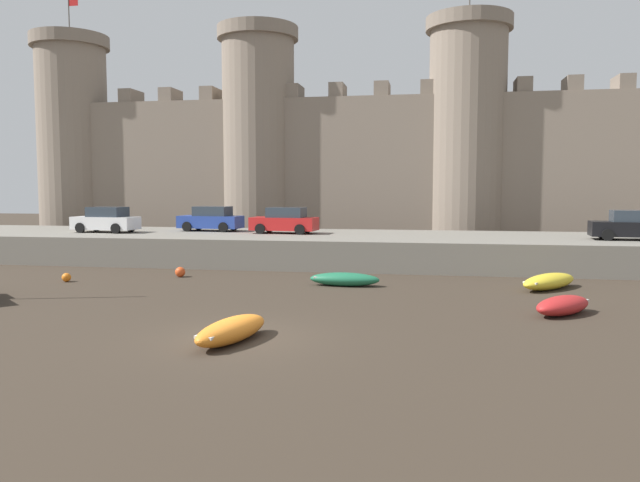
% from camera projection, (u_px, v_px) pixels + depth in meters
% --- Properties ---
extents(ground_plane, '(160.00, 160.00, 0.00)m').
position_uv_depth(ground_plane, '(239.00, 338.00, 18.73)').
color(ground_plane, '#382D23').
extents(quay_road, '(61.06, 10.00, 1.66)m').
position_uv_depth(quay_road, '(337.00, 248.00, 37.93)').
color(quay_road, slate).
rests_on(quay_road, ground).
extents(castle, '(55.48, 6.42, 20.19)m').
position_uv_depth(castle, '(360.00, 149.00, 48.74)').
color(castle, gray).
rests_on(castle, ground).
extents(rowboat_midflat_centre, '(3.23, 1.05, 0.62)m').
position_uv_depth(rowboat_midflat_centre, '(344.00, 279.00, 28.56)').
color(rowboat_midflat_centre, '#1E6B47').
rests_on(rowboat_midflat_centre, ground).
extents(rowboat_near_channel_left, '(3.28, 3.61, 0.70)m').
position_uv_depth(rowboat_near_channel_left, '(549.00, 281.00, 27.63)').
color(rowboat_near_channel_left, yellow).
rests_on(rowboat_near_channel_left, ground).
extents(rowboat_foreground_left, '(2.71, 2.86, 0.68)m').
position_uv_depth(rowboat_foreground_left, '(563.00, 305.00, 22.07)').
color(rowboat_foreground_left, red).
rests_on(rowboat_foreground_left, ground).
extents(rowboat_near_channel_right, '(1.85, 3.49, 0.72)m').
position_uv_depth(rowboat_near_channel_right, '(232.00, 330.00, 18.15)').
color(rowboat_near_channel_right, orange).
rests_on(rowboat_near_channel_right, ground).
extents(mooring_buoy_near_channel, '(0.51, 0.51, 0.51)m').
position_uv_depth(mooring_buoy_near_channel, '(180.00, 272.00, 31.42)').
color(mooring_buoy_near_channel, '#E04C1E').
rests_on(mooring_buoy_near_channel, ground).
extents(mooring_buoy_off_centre, '(0.43, 0.43, 0.43)m').
position_uv_depth(mooring_buoy_off_centre, '(66.00, 277.00, 29.81)').
color(mooring_buoy_off_centre, orange).
rests_on(mooring_buoy_off_centre, ground).
extents(car_quay_centre_east, '(4.22, 2.13, 1.62)m').
position_uv_depth(car_quay_centre_east, '(211.00, 219.00, 40.88)').
color(car_quay_centre_east, '#263F99').
rests_on(car_quay_centre_east, quay_road).
extents(car_quay_centre_west, '(4.22, 2.13, 1.62)m').
position_uv_depth(car_quay_centre_west, '(285.00, 221.00, 38.77)').
color(car_quay_centre_west, red).
rests_on(car_quay_centre_west, quay_road).
extents(car_quay_west, '(4.22, 2.13, 1.62)m').
position_uv_depth(car_quay_west, '(106.00, 220.00, 39.65)').
color(car_quay_west, silver).
rests_on(car_quay_west, quay_road).
extents(car_quay_east, '(4.22, 2.13, 1.62)m').
position_uv_depth(car_quay_east, '(631.00, 226.00, 33.83)').
color(car_quay_east, black).
rests_on(car_quay_east, quay_road).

